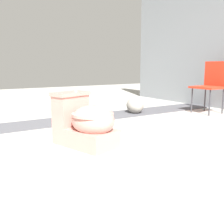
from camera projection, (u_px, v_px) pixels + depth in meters
ground_plane at (85, 144)px, 2.58m from camera, size 14.00×14.00×0.00m
gravel_strip at (81, 119)px, 3.78m from camera, size 0.56×8.00×0.01m
toilet at (86, 123)px, 2.49m from camera, size 0.71×0.54×0.52m
folding_chair_left at (212, 81)px, 4.26m from camera, size 0.45×0.45×0.83m
boulder_near at (102, 110)px, 4.00m from camera, size 0.39×0.37×0.19m
boulder_far at (135, 105)px, 4.23m from camera, size 0.41×0.37×0.26m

